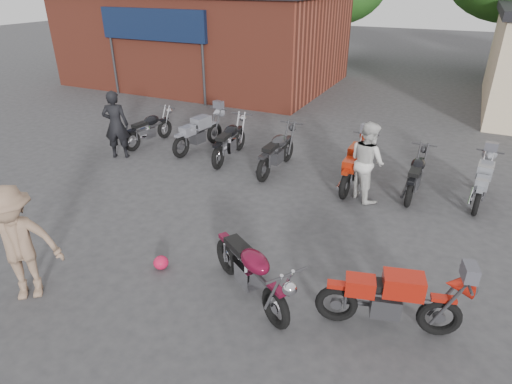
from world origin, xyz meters
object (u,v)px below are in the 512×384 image
at_px(vintage_motorcycle, 251,268).
at_px(row_bike_3, 277,149).
at_px(row_bike_0, 149,127).
at_px(sportbike, 392,296).
at_px(person_tan, 17,244).
at_px(person_light, 367,161).
at_px(row_bike_2, 230,139).
at_px(person_dark, 116,125).
at_px(row_bike_4, 355,163).
at_px(row_bike_6, 483,180).
at_px(row_bike_1, 199,131).
at_px(row_bike_5, 416,173).
at_px(helmet, 161,263).

distance_m(vintage_motorcycle, row_bike_3, 5.20).
height_order(vintage_motorcycle, row_bike_0, vintage_motorcycle).
distance_m(vintage_motorcycle, sportbike, 2.13).
distance_m(person_tan, row_bike_0, 7.17).
relative_size(person_light, row_bike_2, 0.89).
bearing_deg(row_bike_0, row_bike_3, -86.04).
xyz_separation_m(person_dark, row_bike_3, (4.48, 1.06, -0.36)).
bearing_deg(sportbike, row_bike_4, 95.71).
height_order(row_bike_2, row_bike_6, row_bike_2).
relative_size(sportbike, person_dark, 1.04).
height_order(row_bike_0, row_bike_2, row_bike_2).
distance_m(person_dark, row_bike_3, 4.62).
bearing_deg(row_bike_0, person_dark, -178.68).
bearing_deg(row_bike_2, row_bike_1, 73.46).
height_order(person_dark, person_tan, person_tan).
relative_size(person_dark, row_bike_5, 1.02).
bearing_deg(row_bike_6, row_bike_3, 98.67).
height_order(sportbike, helmet, sportbike).
bearing_deg(vintage_motorcycle, sportbike, 40.67).
bearing_deg(row_bike_6, row_bike_4, 102.30).
relative_size(person_tan, row_bike_6, 1.04).
xyz_separation_m(row_bike_5, row_bike_6, (1.41, 0.22, -0.00)).
bearing_deg(person_dark, row_bike_5, 161.19).
distance_m(vintage_motorcycle, row_bike_4, 4.91).
height_order(person_tan, row_bike_0, person_tan).
bearing_deg(person_dark, person_tan, 90.80).
xyz_separation_m(person_tan, row_bike_6, (6.54, 6.77, -0.44)).
bearing_deg(row_bike_6, person_dark, 103.15).
relative_size(row_bike_0, row_bike_3, 0.92).
relative_size(person_dark, row_bike_2, 0.93).
distance_m(person_light, row_bike_1, 5.29).
relative_size(person_dark, row_bike_6, 1.02).
relative_size(person_dark, row_bike_4, 0.93).
height_order(sportbike, person_dark, person_dark).
bearing_deg(row_bike_0, row_bike_2, -83.37).
relative_size(vintage_motorcycle, row_bike_2, 1.00).
distance_m(helmet, row_bike_6, 7.30).
bearing_deg(person_light, vintage_motorcycle, 120.09).
xyz_separation_m(person_tan, row_bike_0, (-2.75, 6.61, -0.43)).
relative_size(sportbike, person_tan, 1.02).
relative_size(row_bike_1, row_bike_3, 0.98).
distance_m(row_bike_1, row_bike_4, 4.82).
bearing_deg(row_bike_4, row_bike_5, -82.68).
bearing_deg(row_bike_3, person_dark, 104.73).
height_order(sportbike, row_bike_5, sportbike).
height_order(vintage_motorcycle, row_bike_6, vintage_motorcycle).
bearing_deg(vintage_motorcycle, row_bike_0, 172.46).
bearing_deg(row_bike_4, person_dark, 99.61).
bearing_deg(row_bike_0, row_bike_6, -82.54).
relative_size(row_bike_1, row_bike_2, 0.99).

